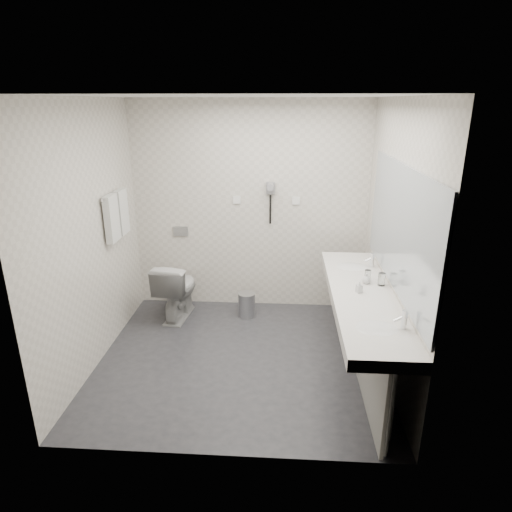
{
  "coord_description": "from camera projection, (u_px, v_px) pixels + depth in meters",
  "views": [
    {
      "loc": [
        0.4,
        -3.85,
        2.46
      ],
      "look_at": [
        0.15,
        0.15,
        1.05
      ],
      "focal_mm": 30.95,
      "sensor_mm": 36.0,
      "label": 1
    }
  ],
  "objects": [
    {
      "name": "glass_right",
      "position": [
        368.0,
        275.0,
        4.16
      ],
      "size": [
        0.08,
        0.08,
        0.11
      ],
      "primitive_type": "cylinder",
      "rotation": [
        0.0,
        0.0,
        -0.39
      ],
      "color": "silver",
      "rests_on": "vanity_counter"
    },
    {
      "name": "soap_bottle_a",
      "position": [
        359.0,
        287.0,
        3.91
      ],
      "size": [
        0.06,
        0.06,
        0.11
      ],
      "primitive_type": "imported",
      "rotation": [
        0.0,
        0.0,
        0.41
      ],
      "color": "beige",
      "rests_on": "vanity_counter"
    },
    {
      "name": "vanity_panel",
      "position": [
        361.0,
        339.0,
        4.08
      ],
      "size": [
        0.03,
        2.15,
        0.75
      ],
      "primitive_type": "cube",
      "color": "gray",
      "rests_on": "floor"
    },
    {
      "name": "floor",
      "position": [
        240.0,
        358.0,
        4.47
      ],
      "size": [
        2.8,
        2.8,
        0.0
      ],
      "primitive_type": "plane",
      "color": "#2B2B30",
      "rests_on": "ground"
    },
    {
      "name": "wall_back",
      "position": [
        250.0,
        208.0,
        5.27
      ],
      "size": [
        2.8,
        0.0,
        2.8
      ],
      "primitive_type": "plane",
      "rotation": [
        1.57,
        0.0,
        0.0
      ],
      "color": "beige",
      "rests_on": "floor"
    },
    {
      "name": "vanity_post_far",
      "position": [
        349.0,
        293.0,
        5.06
      ],
      "size": [
        0.06,
        0.06,
        0.75
      ],
      "primitive_type": "cylinder",
      "color": "silver",
      "rests_on": "floor"
    },
    {
      "name": "soap_bottle_b",
      "position": [
        366.0,
        278.0,
        4.11
      ],
      "size": [
        0.1,
        0.1,
        0.1
      ],
      "primitive_type": "imported",
      "rotation": [
        0.0,
        0.0,
        -0.3
      ],
      "color": "beige",
      "rests_on": "vanity_counter"
    },
    {
      "name": "bin_lid",
      "position": [
        247.0,
        294.0,
        5.24
      ],
      "size": [
        0.2,
        0.2,
        0.02
      ],
      "primitive_type": "cylinder",
      "color": "#B2B5BA",
      "rests_on": "pedal_bin"
    },
    {
      "name": "dryer_barrel",
      "position": [
        270.0,
        187.0,
        5.07
      ],
      "size": [
        0.08,
        0.14,
        0.08
      ],
      "primitive_type": "cylinder",
      "rotation": [
        1.57,
        0.0,
        0.0
      ],
      "color": "gray",
      "rests_on": "dryer_cradle"
    },
    {
      "name": "wall_front",
      "position": [
        218.0,
        301.0,
        2.83
      ],
      "size": [
        2.8,
        0.0,
        2.8
      ],
      "primitive_type": "plane",
      "rotation": [
        -1.57,
        0.0,
        0.0
      ],
      "color": "beige",
      "rests_on": "floor"
    },
    {
      "name": "mirror",
      "position": [
        400.0,
        228.0,
        3.71
      ],
      "size": [
        0.02,
        2.2,
        1.05
      ],
      "primitive_type": "cube",
      "color": "#B2BCC6",
      "rests_on": "wall_right"
    },
    {
      "name": "ceiling",
      "position": [
        237.0,
        96.0,
        3.63
      ],
      "size": [
        2.8,
        2.8,
        0.0
      ],
      "primitive_type": "plane",
      "rotation": [
        3.14,
        0.0,
        0.0
      ],
      "color": "silver",
      "rests_on": "wall_back"
    },
    {
      "name": "faucet_near",
      "position": [
        404.0,
        320.0,
        3.28
      ],
      "size": [
        0.04,
        0.04,
        0.15
      ],
      "primitive_type": "cylinder",
      "color": "silver",
      "rests_on": "vanity_counter"
    },
    {
      "name": "dryer_cord",
      "position": [
        270.0,
        209.0,
        5.21
      ],
      "size": [
        0.02,
        0.02,
        0.35
      ],
      "primitive_type": "cylinder",
      "color": "black",
      "rests_on": "dryer_cradle"
    },
    {
      "name": "towel_rail",
      "position": [
        114.0,
        194.0,
        4.55
      ],
      "size": [
        0.02,
        0.62,
        0.02
      ],
      "primitive_type": "cylinder",
      "rotation": [
        1.57,
        0.0,
        0.0
      ],
      "color": "silver",
      "rests_on": "wall_left"
    },
    {
      "name": "vanity_counter",
      "position": [
        362.0,
        298.0,
        3.94
      ],
      "size": [
        0.55,
        2.2,
        0.1
      ],
      "primitive_type": "cube",
      "color": "silver",
      "rests_on": "floor"
    },
    {
      "name": "towel_far",
      "position": [
        121.0,
        212.0,
        4.75
      ],
      "size": [
        0.07,
        0.24,
        0.48
      ],
      "primitive_type": "cube",
      "color": "silver",
      "rests_on": "towel_rail"
    },
    {
      "name": "switch_plate_a",
      "position": [
        237.0,
        200.0,
        5.24
      ],
      "size": [
        0.09,
        0.02,
        0.09
      ],
      "primitive_type": "cube",
      "color": "white",
      "rests_on": "wall_back"
    },
    {
      "name": "towel_near",
      "position": [
        112.0,
        219.0,
        4.49
      ],
      "size": [
        0.07,
        0.24,
        0.48
      ],
      "primitive_type": "cube",
      "color": "silver",
      "rests_on": "towel_rail"
    },
    {
      "name": "dryer_cradle",
      "position": [
        271.0,
        188.0,
        5.15
      ],
      "size": [
        0.1,
        0.04,
        0.14
      ],
      "primitive_type": "cube",
      "color": "gray",
      "rests_on": "wall_back"
    },
    {
      "name": "pedal_bin",
      "position": [
        247.0,
        305.0,
        5.29
      ],
      "size": [
        0.24,
        0.24,
        0.29
      ],
      "primitive_type": "cylinder",
      "rotation": [
        0.0,
        0.0,
        -0.17
      ],
      "color": "#B2B5BA",
      "rests_on": "floor"
    },
    {
      "name": "basin_far",
      "position": [
        352.0,
        268.0,
        4.54
      ],
      "size": [
        0.4,
        0.31,
        0.05
      ],
      "primitive_type": "ellipsoid",
      "color": "white",
      "rests_on": "vanity_counter"
    },
    {
      "name": "wall_left",
      "position": [
        90.0,
        238.0,
        4.13
      ],
      "size": [
        0.0,
        2.6,
        2.6
      ],
      "primitive_type": "plane",
      "rotation": [
        1.57,
        0.0,
        1.57
      ],
      "color": "beige",
      "rests_on": "floor"
    },
    {
      "name": "vanity_post_near",
      "position": [
        389.0,
        415.0,
        3.1
      ],
      "size": [
        0.06,
        0.06,
        0.75
      ],
      "primitive_type": "cylinder",
      "color": "silver",
      "rests_on": "floor"
    },
    {
      "name": "glass_left",
      "position": [
        382.0,
        279.0,
        4.06
      ],
      "size": [
        0.09,
        0.09,
        0.12
      ],
      "primitive_type": "cylinder",
      "rotation": [
        0.0,
        0.0,
        -0.4
      ],
      "color": "silver",
      "rests_on": "vanity_counter"
    },
    {
      "name": "flush_plate",
      "position": [
        181.0,
        231.0,
        5.41
      ],
      "size": [
        0.18,
        0.02,
        0.12
      ],
      "primitive_type": "cube",
      "color": "#B2B5BA",
      "rests_on": "wall_back"
    },
    {
      "name": "toilet",
      "position": [
        177.0,
        289.0,
        5.22
      ],
      "size": [
        0.47,
        0.74,
        0.71
      ],
      "primitive_type": "imported",
      "rotation": [
        0.0,
        0.0,
        3.03
      ],
      "color": "white",
      "rests_on": "floor"
    },
    {
      "name": "basin_near",
      "position": [
        377.0,
        330.0,
        3.32
      ],
      "size": [
        0.4,
        0.31,
        0.05
      ],
      "primitive_type": "ellipsoid",
      "color": "white",
      "rests_on": "vanity_counter"
    },
    {
      "name": "faucet_far",
      "position": [
        372.0,
        260.0,
        4.5
      ],
      "size": [
        0.04,
        0.04,
        0.15
      ],
      "primitive_type": "cylinder",
      "color": "silver",
      "rests_on": "vanity_counter"
    },
    {
      "name": "switch_plate_b",
      "position": [
        296.0,
        201.0,
        5.19
      ],
      "size": [
        0.09,
        0.02,
        0.09
      ],
      "primitive_type": "cube",
      "color": "white",
      "rests_on": "wall_back"
    },
    {
      "name": "wall_right",
      "position": [
        393.0,
        244.0,
        3.97
      ],
      "size": [
        0.0,
        2.6,
        2.6
      ],
      "primitive_type": "plane",
      "rotation": [
        1.57,
        0.0,
        -1.57
      ],
      "color": "beige",
      "rests_on": "floor"
    }
  ]
}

